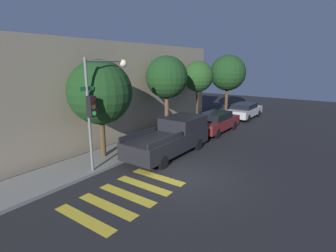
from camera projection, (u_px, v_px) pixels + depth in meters
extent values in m
plane|color=black|center=(181.00, 177.00, 11.44)|extent=(60.00, 60.00, 0.00)
cube|color=slate|center=(112.00, 155.00, 13.90)|extent=(26.00, 2.40, 0.14)
cube|color=gray|center=(56.00, 93.00, 15.79)|extent=(26.00, 6.00, 6.07)
cube|color=gold|center=(84.00, 219.00, 8.32)|extent=(0.45, 2.60, 0.00)
cube|color=gold|center=(107.00, 206.00, 9.09)|extent=(0.45, 2.60, 0.00)
cube|color=gold|center=(127.00, 195.00, 9.85)|extent=(0.45, 2.60, 0.00)
cube|color=gold|center=(144.00, 185.00, 10.62)|extent=(0.45, 2.60, 0.00)
cube|color=gold|center=(158.00, 177.00, 11.38)|extent=(0.45, 2.60, 0.00)
cylinder|color=slate|center=(89.00, 118.00, 11.20)|extent=(0.12, 0.12, 5.06)
cube|color=black|center=(91.00, 107.00, 10.96)|extent=(0.30, 0.30, 0.90)
cylinder|color=#4C0C0C|center=(94.00, 101.00, 10.81)|extent=(0.18, 0.02, 0.18)
cylinder|color=#593D0A|center=(94.00, 107.00, 10.87)|extent=(0.18, 0.02, 0.18)
cylinder|color=#26E54C|center=(94.00, 113.00, 10.93)|extent=(0.18, 0.02, 0.18)
cube|color=#19662D|center=(87.00, 89.00, 10.91)|extent=(0.70, 0.02, 0.18)
cylinder|color=slate|center=(105.00, 61.00, 11.50)|extent=(2.17, 0.08, 0.08)
sphere|color=#F9E5B2|center=(123.00, 63.00, 12.38)|extent=(0.36, 0.36, 0.36)
cube|color=black|center=(168.00, 142.00, 13.98)|extent=(5.47, 1.98, 0.85)
cube|color=black|center=(183.00, 122.00, 14.99)|extent=(2.46, 1.82, 0.68)
cube|color=black|center=(138.00, 134.00, 13.25)|extent=(2.73, 0.08, 0.28)
cube|color=black|center=(166.00, 140.00, 12.27)|extent=(2.73, 0.08, 0.28)
cylinder|color=black|center=(172.00, 139.00, 15.93)|extent=(0.64, 0.22, 0.64)
cylinder|color=black|center=(198.00, 144.00, 14.91)|extent=(0.64, 0.22, 0.64)
cylinder|color=black|center=(134.00, 155.00, 13.24)|extent=(0.64, 0.22, 0.64)
cylinder|color=black|center=(163.00, 162.00, 12.23)|extent=(0.64, 0.22, 0.64)
cube|color=maroon|center=(216.00, 123.00, 18.67)|extent=(4.66, 1.76, 0.65)
cube|color=black|center=(215.00, 116.00, 18.45)|extent=(2.42, 1.55, 0.47)
cylinder|color=black|center=(214.00, 123.00, 20.33)|extent=(0.64, 0.22, 0.64)
cylinder|color=black|center=(234.00, 125.00, 19.44)|extent=(0.64, 0.22, 0.64)
cylinder|color=black|center=(196.00, 130.00, 18.05)|extent=(0.64, 0.22, 0.64)
cylinder|color=black|center=(217.00, 134.00, 17.16)|extent=(0.64, 0.22, 0.64)
cube|color=#B7BABF|center=(245.00, 111.00, 23.35)|extent=(4.54, 1.81, 0.60)
cube|color=black|center=(245.00, 106.00, 23.14)|extent=(2.36, 1.59, 0.41)
cylinder|color=black|center=(241.00, 111.00, 25.00)|extent=(0.64, 0.22, 0.64)
cylinder|color=black|center=(258.00, 113.00, 24.08)|extent=(0.64, 0.22, 0.64)
cylinder|color=black|center=(230.00, 116.00, 22.77)|extent=(0.64, 0.22, 0.64)
cylinder|color=black|center=(248.00, 118.00, 21.85)|extent=(0.64, 0.22, 0.64)
cylinder|color=#4C3823|center=(103.00, 137.00, 13.37)|extent=(0.27, 0.27, 2.25)
sphere|color=#193D19|center=(100.00, 92.00, 12.82)|extent=(3.16, 3.16, 3.16)
cylinder|color=brown|center=(167.00, 114.00, 17.73)|extent=(0.29, 0.29, 2.88)
sphere|color=#193D19|center=(167.00, 77.00, 17.15)|extent=(2.77, 2.77, 2.77)
cylinder|color=#42301E|center=(197.00, 106.00, 21.08)|extent=(0.21, 0.21, 2.90)
sphere|color=#234C1E|center=(198.00, 76.00, 20.52)|extent=(2.40, 2.40, 2.40)
cylinder|color=#4C3823|center=(226.00, 100.00, 25.75)|extent=(0.29, 0.29, 2.62)
sphere|color=#193D19|center=(228.00, 73.00, 25.14)|extent=(3.40, 3.40, 3.40)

